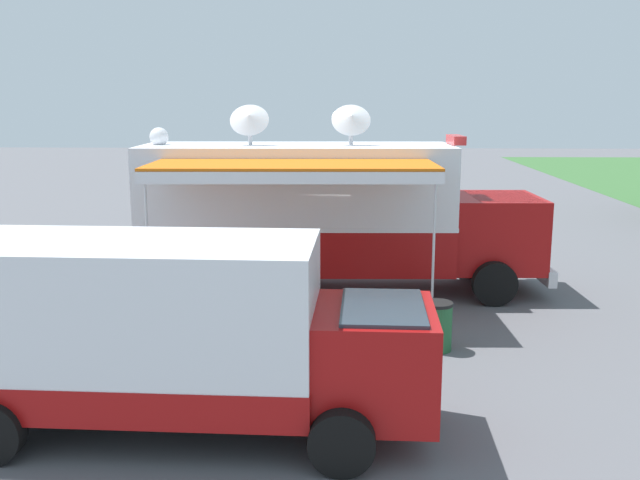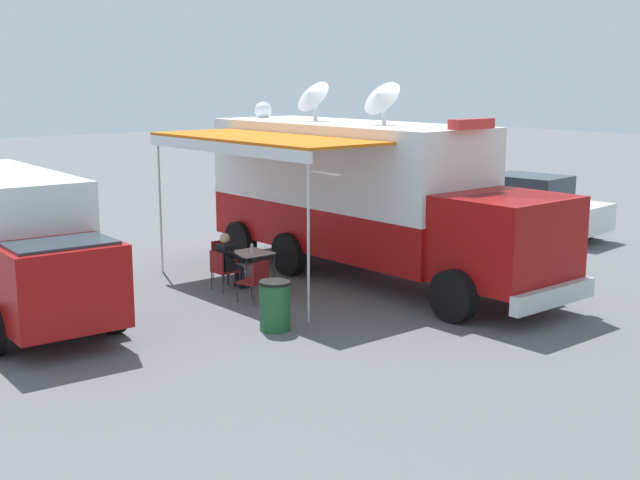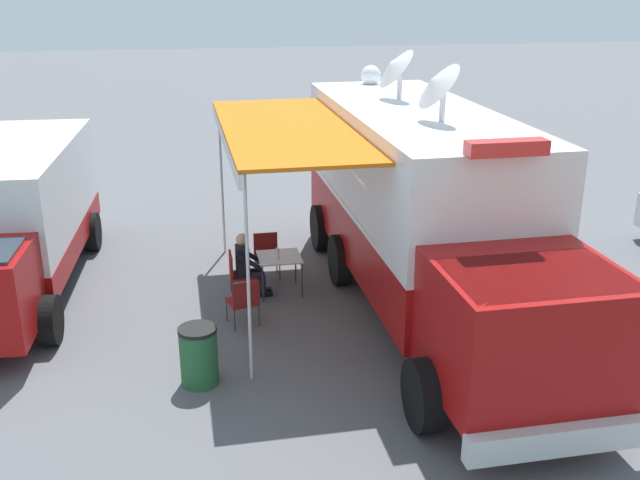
# 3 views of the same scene
# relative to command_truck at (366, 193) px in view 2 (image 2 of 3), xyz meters

# --- Properties ---
(ground_plane) EXTENTS (100.00, 100.00, 0.00)m
(ground_plane) POSITION_rel_command_truck_xyz_m (-0.02, -0.75, -1.95)
(ground_plane) COLOR #5B5B60
(lot_stripe) EXTENTS (0.24, 4.80, 0.01)m
(lot_stripe) POSITION_rel_command_truck_xyz_m (-2.49, -1.34, -1.94)
(lot_stripe) COLOR silver
(lot_stripe) RESTS_ON ground
(command_truck) EXTENTS (5.04, 9.55, 4.53)m
(command_truck) POSITION_rel_command_truck_xyz_m (0.00, 0.00, 0.00)
(command_truck) COLOR #9E0F0F
(command_truck) RESTS_ON ground
(folding_table) EXTENTS (0.82, 0.82, 0.73)m
(folding_table) POSITION_rel_command_truck_xyz_m (2.46, -1.06, -1.27)
(folding_table) COLOR silver
(folding_table) RESTS_ON ground
(water_bottle) EXTENTS (0.07, 0.07, 0.22)m
(water_bottle) POSITION_rel_command_truck_xyz_m (2.51, -0.93, -1.11)
(water_bottle) COLOR silver
(water_bottle) RESTS_ON folding_table
(folding_chair_at_table) EXTENTS (0.49, 0.49, 0.87)m
(folding_chair_at_table) POSITION_rel_command_truck_xyz_m (3.26, -0.98, -1.43)
(folding_chair_at_table) COLOR maroon
(folding_chair_at_table) RESTS_ON ground
(folding_chair_beside_table) EXTENTS (0.49, 0.49, 0.87)m
(folding_chair_beside_table) POSITION_rel_command_truck_xyz_m (2.63, -1.91, -1.43)
(folding_chair_beside_table) COLOR maroon
(folding_chair_beside_table) RESTS_ON ground
(folding_chair_spare_by_truck) EXTENTS (0.59, 0.59, 0.87)m
(folding_chair_spare_by_truck) POSITION_rel_command_truck_xyz_m (3.24, 0.29, -1.43)
(folding_chair_spare_by_truck) COLOR maroon
(folding_chair_spare_by_truck) RESTS_ON ground
(seated_responder) EXTENTS (0.67, 0.56, 1.25)m
(seated_responder) POSITION_rel_command_truck_xyz_m (3.07, -0.99, -1.30)
(seated_responder) COLOR black
(seated_responder) RESTS_ON ground
(trash_bin) EXTENTS (0.57, 0.57, 0.91)m
(trash_bin) POSITION_rel_command_truck_xyz_m (4.04, 2.06, -1.49)
(trash_bin) COLOR #235B33
(trash_bin) RESTS_ON ground
(traffic_cone) EXTENTS (0.36, 0.36, 0.58)m
(traffic_cone) POSITION_rel_command_truck_xyz_m (-0.71, -6.38, -1.67)
(traffic_cone) COLOR black
(traffic_cone) RESTS_ON ground
(support_truck) EXTENTS (2.55, 6.88, 2.70)m
(support_truck) POSITION_rel_command_truck_xyz_m (7.37, -2.12, -0.56)
(support_truck) COLOR white
(support_truck) RESTS_ON ground
(car_behind_truck) EXTENTS (2.43, 4.40, 1.76)m
(car_behind_truck) POSITION_rel_command_truck_xyz_m (-7.10, -0.81, -1.07)
(car_behind_truck) COLOR silver
(car_behind_truck) RESTS_ON ground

